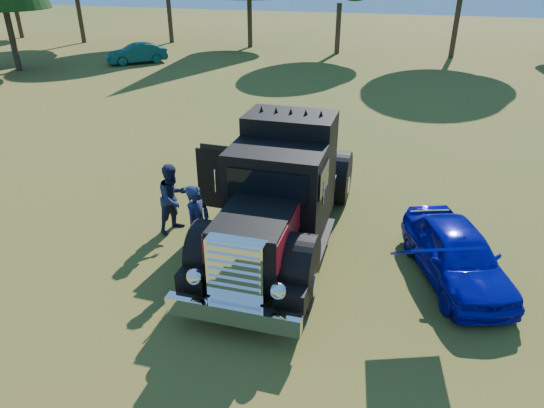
{
  "coord_description": "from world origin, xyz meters",
  "views": [
    {
      "loc": [
        1.31,
        -7.19,
        6.15
      ],
      "look_at": [
        -1.19,
        1.78,
        1.45
      ],
      "focal_mm": 32.0,
      "sensor_mm": 36.0,
      "label": 1
    }
  ],
  "objects_px": {
    "diamond_t_truck": "(280,198)",
    "distant_teal_car": "(137,54)",
    "hotrod_coupe": "(456,254)",
    "spectator_far": "(173,198)",
    "spectator_near": "(198,225)"
  },
  "relations": [
    {
      "from": "spectator_far",
      "to": "distant_teal_car",
      "type": "relative_size",
      "value": 0.46
    },
    {
      "from": "diamond_t_truck",
      "to": "distant_teal_car",
      "type": "relative_size",
      "value": 1.87
    },
    {
      "from": "spectator_near",
      "to": "spectator_far",
      "type": "height_order",
      "value": "spectator_near"
    },
    {
      "from": "diamond_t_truck",
      "to": "spectator_far",
      "type": "height_order",
      "value": "diamond_t_truck"
    },
    {
      "from": "spectator_far",
      "to": "spectator_near",
      "type": "bearing_deg",
      "value": -112.17
    },
    {
      "from": "hotrod_coupe",
      "to": "distant_teal_car",
      "type": "relative_size",
      "value": 1.09
    },
    {
      "from": "diamond_t_truck",
      "to": "distant_teal_car",
      "type": "distance_m",
      "value": 24.7
    },
    {
      "from": "spectator_near",
      "to": "spectator_far",
      "type": "xyz_separation_m",
      "value": [
        -1.19,
        1.2,
        -0.06
      ]
    },
    {
      "from": "diamond_t_truck",
      "to": "spectator_far",
      "type": "xyz_separation_m",
      "value": [
        -2.74,
        0.04,
        -0.39
      ]
    },
    {
      "from": "hotrod_coupe",
      "to": "spectator_near",
      "type": "bearing_deg",
      "value": -170.95
    },
    {
      "from": "hotrod_coupe",
      "to": "distant_teal_car",
      "type": "xyz_separation_m",
      "value": [
        -18.87,
        19.95,
        0.01
      ]
    },
    {
      "from": "diamond_t_truck",
      "to": "hotrod_coupe",
      "type": "xyz_separation_m",
      "value": [
        3.92,
        -0.29,
        -0.66
      ]
    },
    {
      "from": "hotrod_coupe",
      "to": "distant_teal_car",
      "type": "distance_m",
      "value": 27.46
    },
    {
      "from": "diamond_t_truck",
      "to": "spectator_near",
      "type": "distance_m",
      "value": 1.97
    },
    {
      "from": "diamond_t_truck",
      "to": "spectator_far",
      "type": "relative_size",
      "value": 4.04
    }
  ]
}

